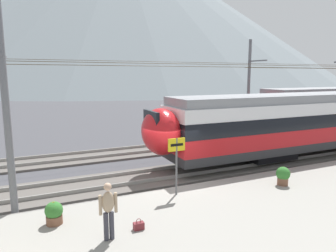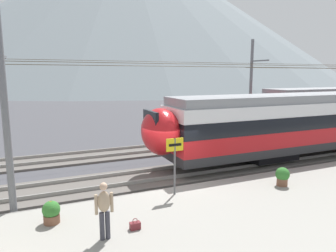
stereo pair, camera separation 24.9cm
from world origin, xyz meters
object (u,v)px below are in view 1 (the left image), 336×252
(catenary_mast_far_side, at_px, (250,86))
(handbag_beside_passenger, at_px, (139,226))
(passenger_walking, at_px, (108,208))
(potted_plant_platform_edge, at_px, (54,212))
(potted_plant_by_shelter, at_px, (283,175))
(catenary_mast_west, at_px, (6,101))
(platform_sign, at_px, (176,154))

(catenary_mast_far_side, xyz_separation_m, handbag_beside_passenger, (-13.54, -11.78, -3.62))
(catenary_mast_far_side, bearing_deg, passenger_walking, -140.42)
(catenary_mast_far_side, relative_size, handbag_beside_passenger, 118.46)
(handbag_beside_passenger, height_order, potted_plant_platform_edge, potted_plant_platform_edge)
(catenary_mast_far_side, xyz_separation_m, potted_plant_by_shelter, (-6.69, -10.67, -3.30))
(catenary_mast_far_side, xyz_separation_m, potted_plant_platform_edge, (-15.85, -10.35, -3.36))
(catenary_mast_west, xyz_separation_m, platform_sign, (5.75, -1.18, -2.12))
(platform_sign, bearing_deg, potted_plant_platform_edge, -172.33)
(potted_plant_by_shelter, bearing_deg, catenary_mast_west, 168.45)
(catenary_mast_far_side, relative_size, potted_plant_platform_edge, 57.70)
(passenger_walking, relative_size, potted_plant_platform_edge, 2.33)
(catenary_mast_far_side, height_order, potted_plant_platform_edge, catenary_mast_far_side)
(handbag_beside_passenger, bearing_deg, passenger_walking, -168.12)
(catenary_mast_west, bearing_deg, handbag_beside_passenger, -42.76)
(catenary_mast_west, bearing_deg, potted_plant_by_shelter, -11.55)
(platform_sign, bearing_deg, catenary_mast_west, 168.46)
(platform_sign, height_order, potted_plant_platform_edge, platform_sign)
(catenary_mast_west, distance_m, potted_plant_platform_edge, 4.01)
(catenary_mast_west, relative_size, catenary_mast_far_side, 1.00)
(catenary_mast_west, distance_m, passenger_walking, 5.12)
(passenger_walking, xyz_separation_m, potted_plant_by_shelter, (7.81, 1.31, -0.50))
(potted_plant_platform_edge, bearing_deg, handbag_beside_passenger, -31.91)
(platform_sign, xyz_separation_m, passenger_walking, (-3.22, -2.25, -0.71))
(catenary_mast_west, relative_size, handbag_beside_passenger, 118.46)
(handbag_beside_passenger, xyz_separation_m, potted_plant_platform_edge, (-2.31, 1.44, 0.26))
(catenary_mast_far_side, xyz_separation_m, platform_sign, (-11.28, -9.73, -2.09))
(catenary_mast_west, distance_m, handbag_beside_passenger, 6.00)
(platform_sign, height_order, potted_plant_by_shelter, platform_sign)
(platform_sign, relative_size, passenger_walking, 1.33)
(passenger_walking, distance_m, potted_plant_by_shelter, 7.93)
(catenary_mast_west, bearing_deg, catenary_mast_far_side, 26.67)
(passenger_walking, bearing_deg, potted_plant_by_shelter, 9.55)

